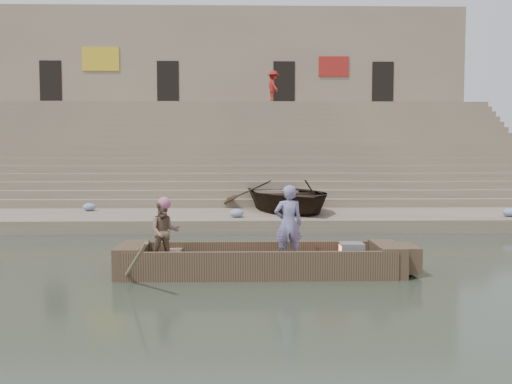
{
  "coord_description": "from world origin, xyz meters",
  "views": [
    {
      "loc": [
        2.5,
        -10.73,
        2.43
      ],
      "look_at": [
        2.84,
        3.99,
        1.4
      ],
      "focal_mm": 39.98,
      "sensor_mm": 36.0,
      "label": 1
    }
  ],
  "objects_px": {
    "beached_rowboat": "(287,196)",
    "pedestrian": "(273,87)",
    "standing_man": "(288,224)",
    "television": "(351,253)",
    "rowing_man": "(164,232)",
    "main_rowboat": "(260,269)"
  },
  "relations": [
    {
      "from": "television",
      "to": "beached_rowboat",
      "type": "bearing_deg",
      "value": 94.37
    },
    {
      "from": "rowing_man",
      "to": "television",
      "type": "xyz_separation_m",
      "value": [
        3.72,
        -0.02,
        -0.43
      ]
    },
    {
      "from": "standing_man",
      "to": "pedestrian",
      "type": "xyz_separation_m",
      "value": [
        0.82,
        21.06,
        5.1
      ]
    },
    {
      "from": "pedestrian",
      "to": "standing_man",
      "type": "bearing_deg",
      "value": 163.64
    },
    {
      "from": "rowing_man",
      "to": "beached_rowboat",
      "type": "bearing_deg",
      "value": 56.32
    },
    {
      "from": "beached_rowboat",
      "to": "standing_man",
      "type": "bearing_deg",
      "value": -108.39
    },
    {
      "from": "beached_rowboat",
      "to": "pedestrian",
      "type": "bearing_deg",
      "value": 75.08
    },
    {
      "from": "main_rowboat",
      "to": "pedestrian",
      "type": "xyz_separation_m",
      "value": [
        1.38,
        21.11,
        5.99
      ]
    },
    {
      "from": "rowing_man",
      "to": "beached_rowboat",
      "type": "relative_size",
      "value": 0.24
    },
    {
      "from": "rowing_man",
      "to": "pedestrian",
      "type": "xyz_separation_m",
      "value": [
        3.28,
        21.09,
        5.25
      ]
    },
    {
      "from": "standing_man",
      "to": "television",
      "type": "relative_size",
      "value": 3.39
    },
    {
      "from": "main_rowboat",
      "to": "beached_rowboat",
      "type": "height_order",
      "value": "beached_rowboat"
    },
    {
      "from": "television",
      "to": "main_rowboat",
      "type": "bearing_deg",
      "value": -180.0
    },
    {
      "from": "standing_man",
      "to": "pedestrian",
      "type": "relative_size",
      "value": 0.86
    },
    {
      "from": "standing_man",
      "to": "television",
      "type": "height_order",
      "value": "standing_man"
    },
    {
      "from": "standing_man",
      "to": "rowing_man",
      "type": "bearing_deg",
      "value": -5.27
    },
    {
      "from": "standing_man",
      "to": "main_rowboat",
      "type": "bearing_deg",
      "value": -0.98
    },
    {
      "from": "main_rowboat",
      "to": "rowing_man",
      "type": "height_order",
      "value": "rowing_man"
    },
    {
      "from": "main_rowboat",
      "to": "pedestrian",
      "type": "height_order",
      "value": "pedestrian"
    },
    {
      "from": "standing_man",
      "to": "beached_rowboat",
      "type": "bearing_deg",
      "value": -100.26
    },
    {
      "from": "main_rowboat",
      "to": "television",
      "type": "distance_m",
      "value": 1.85
    },
    {
      "from": "main_rowboat",
      "to": "standing_man",
      "type": "height_order",
      "value": "standing_man"
    }
  ]
}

